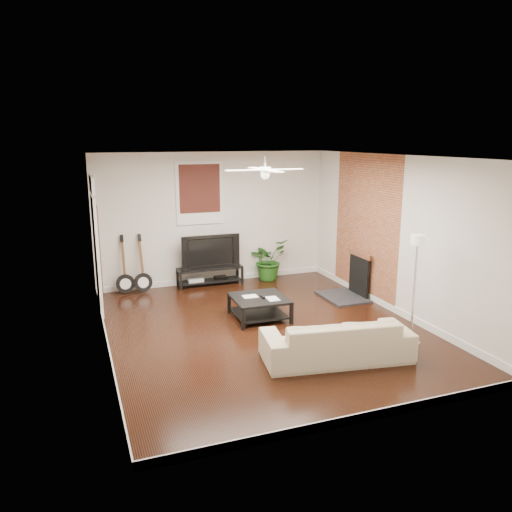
{
  "coord_description": "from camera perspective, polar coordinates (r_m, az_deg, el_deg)",
  "views": [
    {
      "loc": [
        -2.85,
        -7.28,
        3.08
      ],
      "look_at": [
        0.0,
        0.4,
        1.15
      ],
      "focal_mm": 35.29,
      "sensor_mm": 36.0,
      "label": 1
    }
  ],
  "objects": [
    {
      "name": "room",
      "position": [
        7.99,
        1.0,
        1.13
      ],
      "size": [
        5.01,
        6.01,
        2.81
      ],
      "color": "black",
      "rests_on": "ground"
    },
    {
      "name": "brick_accent",
      "position": [
        9.99,
        12.3,
        3.27
      ],
      "size": [
        0.02,
        2.2,
        2.8
      ],
      "primitive_type": "cube",
      "color": "#964F30",
      "rests_on": "floor"
    },
    {
      "name": "fireplace",
      "position": [
        10.04,
        10.65,
        -2.1
      ],
      "size": [
        0.8,
        1.1,
        0.92
      ],
      "primitive_type": "cube",
      "color": "black",
      "rests_on": "floor"
    },
    {
      "name": "window_back",
      "position": [
        10.62,
        -6.4,
        7.07
      ],
      "size": [
        1.0,
        0.06,
        1.3
      ],
      "primitive_type": "cube",
      "color": "#3C1A10",
      "rests_on": "wall_back"
    },
    {
      "name": "door_left",
      "position": [
        9.37,
        -17.58,
        1.37
      ],
      "size": [
        0.08,
        1.0,
        2.5
      ],
      "primitive_type": "cube",
      "color": "white",
      "rests_on": "wall_left"
    },
    {
      "name": "tv_stand",
      "position": [
        10.8,
        -5.23,
        -2.29
      ],
      "size": [
        1.39,
        0.37,
        0.39
      ],
      "primitive_type": "cube",
      "color": "black",
      "rests_on": "floor"
    },
    {
      "name": "tv",
      "position": [
        10.68,
        -5.32,
        0.61
      ],
      "size": [
        1.25,
        0.16,
        0.72
      ],
      "primitive_type": "imported",
      "color": "black",
      "rests_on": "tv_stand"
    },
    {
      "name": "coffee_table",
      "position": [
        8.81,
        0.38,
        -5.89
      ],
      "size": [
        0.94,
        0.94,
        0.38
      ],
      "primitive_type": "cube",
      "rotation": [
        0.0,
        0.0,
        -0.03
      ],
      "color": "black",
      "rests_on": "floor"
    },
    {
      "name": "sofa",
      "position": [
        7.29,
        9.13,
        -9.28
      ],
      "size": [
        2.19,
        1.13,
        0.61
      ],
      "primitive_type": "imported",
      "rotation": [
        0.0,
        0.0,
        2.99
      ],
      "color": "#BCA48D",
      "rests_on": "floor"
    },
    {
      "name": "floor_lamp",
      "position": [
        7.91,
        17.49,
        -3.72
      ],
      "size": [
        0.32,
        0.32,
        1.71
      ],
      "primitive_type": null,
      "rotation": [
        0.0,
        0.0,
        -0.15
      ],
      "color": "white",
      "rests_on": "floor"
    },
    {
      "name": "potted_plant",
      "position": [
        11.12,
        1.42,
        -0.41
      ],
      "size": [
        1.06,
        1.01,
        0.91
      ],
      "primitive_type": "imported",
      "rotation": [
        0.0,
        0.0,
        0.5
      ],
      "color": "#205618",
      "rests_on": "floor"
    },
    {
      "name": "guitar_left",
      "position": [
        10.37,
        -14.72,
        -0.99
      ],
      "size": [
        0.37,
        0.26,
        1.21
      ],
      "primitive_type": null,
      "rotation": [
        0.0,
        0.0,
        -0.0
      ],
      "color": "black",
      "rests_on": "floor"
    },
    {
      "name": "guitar_right",
      "position": [
        10.38,
        -12.78,
        -0.87
      ],
      "size": [
        0.4,
        0.3,
        1.21
      ],
      "primitive_type": null,
      "rotation": [
        0.0,
        0.0,
        0.1
      ],
      "color": "black",
      "rests_on": "floor"
    },
    {
      "name": "ceiling_fan",
      "position": [
        7.83,
        1.03,
        9.75
      ],
      "size": [
        1.24,
        1.24,
        0.32
      ],
      "primitive_type": null,
      "color": "white",
      "rests_on": "ceiling"
    }
  ]
}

